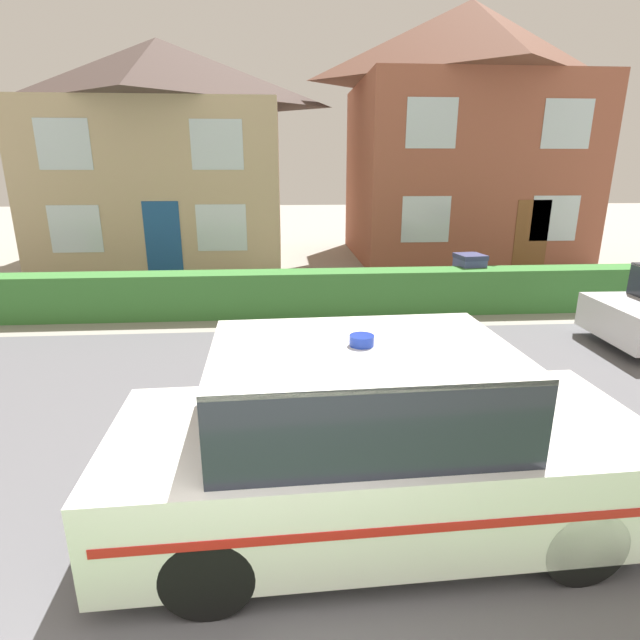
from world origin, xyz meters
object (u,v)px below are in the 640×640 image
wheelie_bin (468,281)px  police_car (374,443)px  house_left (166,152)px  house_right (462,133)px

wheelie_bin → police_car: bearing=-123.9°
police_car → wheelie_bin: police_car is taller
house_left → house_right: 9.76m
house_left → house_right: bearing=-1.1°
wheelie_bin → house_right: bearing=65.8°
house_left → wheelie_bin: size_ratio=6.47×
house_right → police_car: bearing=-111.4°
police_car → wheelie_bin: bearing=62.1°
police_car → house_right: 14.89m
house_right → wheelie_bin: 7.72m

